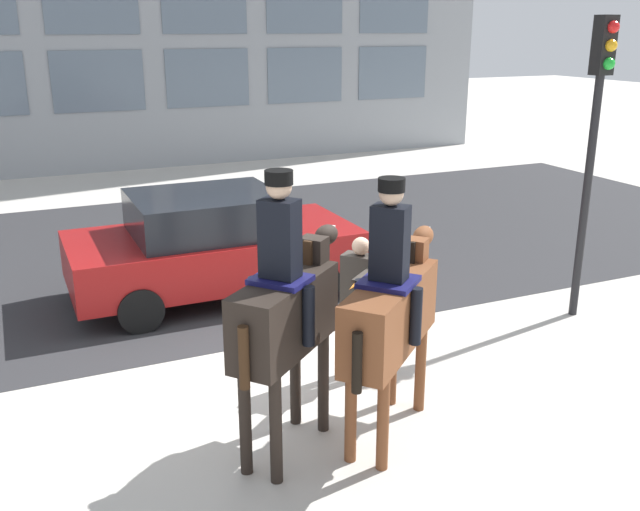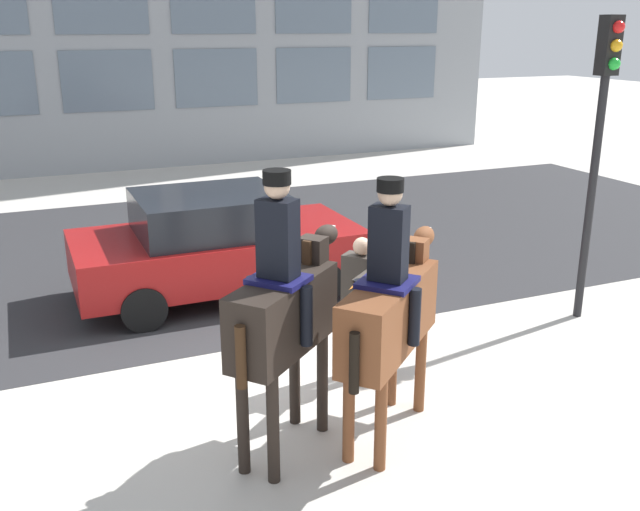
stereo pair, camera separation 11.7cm
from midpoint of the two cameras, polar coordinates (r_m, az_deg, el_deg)
ground_plane at (r=8.61m, az=-3.69°, el=-8.50°), size 80.00×80.00×0.00m
road_surface at (r=12.89m, az=-10.83°, el=0.30°), size 23.76×8.50×0.01m
mounted_horse_lead at (r=6.36m, az=-2.32°, el=-4.23°), size 1.49×1.32×2.69m
mounted_horse_companion at (r=6.69m, az=6.17°, el=-4.23°), size 1.69×1.54×2.57m
pedestrian_bystander at (r=7.92m, az=3.75°, el=-3.29°), size 0.66×0.83×1.64m
street_car_near_lane at (r=10.54m, az=-7.99°, el=0.95°), size 4.13×2.06×1.55m
traffic_light at (r=9.89m, az=21.87°, el=9.85°), size 0.24×0.29×3.96m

